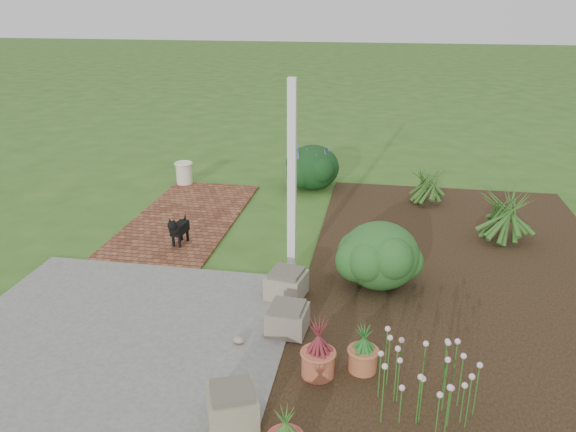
% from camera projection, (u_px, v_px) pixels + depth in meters
% --- Properties ---
extents(ground, '(80.00, 80.00, 0.00)m').
position_uv_depth(ground, '(267.00, 277.00, 7.17)').
color(ground, '#2F581C').
rests_on(ground, ground).
extents(concrete_patio, '(3.50, 3.50, 0.04)m').
position_uv_depth(concrete_patio, '(113.00, 344.00, 5.76)').
color(concrete_patio, slate).
rests_on(concrete_patio, ground).
extents(brick_path, '(1.60, 3.50, 0.04)m').
position_uv_depth(brick_path, '(187.00, 218.00, 9.04)').
color(brick_path, brown).
rests_on(brick_path, ground).
extents(garden_bed, '(4.00, 7.00, 0.03)m').
position_uv_depth(garden_bed, '(465.00, 274.00, 7.22)').
color(garden_bed, black).
rests_on(garden_bed, ground).
extents(veranda_post, '(0.10, 0.10, 2.50)m').
position_uv_depth(veranda_post, '(292.00, 183.00, 6.76)').
color(veranda_post, white).
rests_on(veranda_post, ground).
extents(stone_trough_near, '(0.52, 0.52, 0.27)m').
position_uv_depth(stone_trough_near, '(232.00, 406.00, 4.65)').
color(stone_trough_near, gray).
rests_on(stone_trough_near, concrete_patio).
extents(stone_trough_mid, '(0.43, 0.43, 0.27)m').
position_uv_depth(stone_trough_mid, '(287.00, 320.00, 5.90)').
color(stone_trough_mid, '#736B59').
rests_on(stone_trough_mid, concrete_patio).
extents(stone_trough_far, '(0.49, 0.49, 0.28)m').
position_uv_depth(stone_trough_far, '(286.00, 285.00, 6.60)').
color(stone_trough_far, gray).
rests_on(stone_trough_far, concrete_patio).
extents(black_dog, '(0.19, 0.49, 0.42)m').
position_uv_depth(black_dog, '(178.00, 228.00, 7.93)').
color(black_dog, black).
rests_on(black_dog, brick_path).
extents(cream_ceramic_urn, '(0.33, 0.33, 0.40)m').
position_uv_depth(cream_ceramic_urn, '(184.00, 173.00, 10.58)').
color(cream_ceramic_urn, beige).
rests_on(cream_ceramic_urn, brick_path).
extents(evergreen_shrub, '(1.14, 1.14, 0.82)m').
position_uv_depth(evergreen_shrub, '(380.00, 254.00, 6.81)').
color(evergreen_shrub, '#134117').
rests_on(evergreen_shrub, garden_bed).
extents(agapanthus_clump_back, '(1.29, 1.29, 0.95)m').
position_uv_depth(agapanthus_clump_back, '(505.00, 209.00, 8.04)').
color(agapanthus_clump_back, '#123B10').
rests_on(agapanthus_clump_back, garden_bed).
extents(agapanthus_clump_front, '(1.03, 1.03, 0.76)m').
position_uv_depth(agapanthus_clump_front, '(427.00, 181.00, 9.58)').
color(agapanthus_clump_front, '#0E3A0C').
rests_on(agapanthus_clump_front, garden_bed).
extents(pink_flower_patch, '(1.03, 1.03, 0.59)m').
position_uv_depth(pink_flower_patch, '(426.00, 377.00, 4.78)').
color(pink_flower_patch, '#113D0F').
rests_on(pink_flower_patch, garden_bed).
extents(terracotta_pot_bronze, '(0.36, 0.36, 0.25)m').
position_uv_depth(terracotta_pot_bronze, '(318.00, 363.00, 5.23)').
color(terracotta_pot_bronze, '#B85C3E').
rests_on(terracotta_pot_bronze, garden_bed).
extents(terracotta_pot_small_left, '(0.32, 0.32, 0.22)m').
position_uv_depth(terracotta_pot_small_left, '(363.00, 360.00, 5.31)').
color(terracotta_pot_small_left, '#B4643D').
rests_on(terracotta_pot_small_left, garden_bed).
extents(purple_flowering_bush, '(1.09, 1.09, 0.83)m').
position_uv_depth(purple_flowering_bush, '(313.00, 166.00, 10.40)').
color(purple_flowering_bush, black).
rests_on(purple_flowering_bush, ground).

